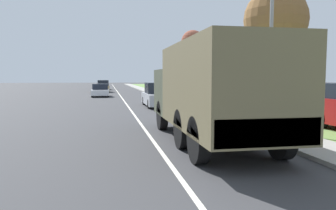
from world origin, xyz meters
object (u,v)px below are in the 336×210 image
object	(u,v)px
car_second_ahead	(100,91)
lamp_post	(266,22)
car_nearest_ahead	(157,96)
car_fourth_ahead	(103,85)
car_third_ahead	(103,87)
military_truck	(212,90)

from	to	relation	value
car_second_ahead	lamp_post	size ratio (longest dim) A/B	0.58
car_nearest_ahead	car_second_ahead	distance (m)	13.73
car_fourth_ahead	lamp_post	distance (m)	45.69
car_second_ahead	car_fourth_ahead	distance (m)	20.55
car_nearest_ahead	car_second_ahead	world-z (taller)	car_nearest_ahead
car_nearest_ahead	car_third_ahead	world-z (taller)	car_nearest_ahead
car_third_ahead	lamp_post	distance (m)	36.21
car_nearest_ahead	lamp_post	world-z (taller)	lamp_post
car_third_ahead	car_fourth_ahead	size ratio (longest dim) A/B	0.94
lamp_post	car_third_ahead	bearing A→B (deg)	100.46
car_nearest_ahead	car_fourth_ahead	size ratio (longest dim) A/B	1.07
car_fourth_ahead	car_third_ahead	bearing A→B (deg)	-89.10
car_second_ahead	car_fourth_ahead	xyz separation A→B (m)	(0.04, 20.55, 0.08)
military_truck	car_fourth_ahead	world-z (taller)	military_truck
car_fourth_ahead	car_nearest_ahead	bearing A→B (deg)	-82.85
car_nearest_ahead	car_second_ahead	bearing A→B (deg)	108.06
car_fourth_ahead	military_truck	bearing A→B (deg)	-85.21
military_truck	car_second_ahead	world-z (taller)	military_truck
military_truck	car_second_ahead	size ratio (longest dim) A/B	2.02
military_truck	car_third_ahead	bearing A→B (deg)	95.79
military_truck	car_fourth_ahead	bearing A→B (deg)	94.79
car_third_ahead	lamp_post	size ratio (longest dim) A/B	0.63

